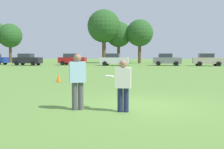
# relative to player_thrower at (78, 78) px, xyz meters

# --- Properties ---
(ground_plane) EXTENTS (197.88, 197.88, 0.00)m
(ground_plane) POSITION_rel_player_thrower_xyz_m (1.97, 0.85, -0.94)
(ground_plane) COLOR #608C3D
(player_thrower) EXTENTS (0.53, 0.40, 1.67)m
(player_thrower) POSITION_rel_player_thrower_xyz_m (0.00, 0.00, 0.00)
(player_thrower) COLOR #4C4C51
(player_thrower) RESTS_ON ground
(player_defender) EXTENTS (0.46, 0.29, 1.49)m
(player_defender) POSITION_rel_player_thrower_xyz_m (1.36, -0.20, -0.11)
(player_defender) COLOR #1E234C
(player_defender) RESTS_ON ground
(frisbee) EXTENTS (0.27, 0.27, 0.05)m
(frisbee) POSITION_rel_player_thrower_xyz_m (0.95, 0.13, 0.07)
(frisbee) COLOR white
(traffic_cone) EXTENTS (0.32, 0.32, 0.48)m
(traffic_cone) POSITION_rel_player_thrower_xyz_m (-2.80, 8.17, -0.71)
(traffic_cone) COLOR #D8590C
(traffic_cone) RESTS_ON ground
(parked_car_mid_left) EXTENTS (4.31, 2.43, 1.82)m
(parked_car_mid_left) POSITION_rel_player_thrower_xyz_m (-14.54, 33.29, -0.02)
(parked_car_mid_left) COLOR black
(parked_car_mid_left) RESTS_ON ground
(parked_car_center) EXTENTS (4.31, 2.43, 1.82)m
(parked_car_center) POSITION_rel_player_thrower_xyz_m (-7.82, 34.67, -0.02)
(parked_car_center) COLOR maroon
(parked_car_center) RESTS_ON ground
(parked_car_mid_right) EXTENTS (4.31, 2.43, 1.82)m
(parked_car_mid_right) POSITION_rel_player_thrower_xyz_m (-1.07, 33.01, -0.02)
(parked_car_mid_right) COLOR silver
(parked_car_mid_right) RESTS_ON ground
(parked_car_near_right) EXTENTS (4.31, 2.43, 1.82)m
(parked_car_near_right) POSITION_rel_player_thrower_xyz_m (6.83, 33.91, -0.02)
(parked_car_near_right) COLOR slate
(parked_car_near_right) RESTS_ON ground
(parked_car_far_right) EXTENTS (4.31, 2.43, 1.82)m
(parked_car_far_right) POSITION_rel_player_thrower_xyz_m (12.62, 32.93, -0.02)
(parked_car_far_right) COLOR #B7AD99
(parked_car_far_right) RESTS_ON ground
(tree_center_elm) EXTENTS (5.00, 5.00, 8.13)m
(tree_center_elm) POSITION_rel_player_thrower_xyz_m (-23.85, 47.88, 4.65)
(tree_center_elm) COLOR brown
(tree_center_elm) RESTS_ON ground
(tree_east_birch) EXTENTS (6.34, 6.34, 10.31)m
(tree_east_birch) POSITION_rel_player_thrower_xyz_m (-3.80, 44.88, 6.15)
(tree_east_birch) COLOR brown
(tree_east_birch) RESTS_ON ground
(tree_east_oak) EXTENTS (5.03, 5.03, 8.18)m
(tree_east_oak) POSITION_rel_player_thrower_xyz_m (-1.05, 46.60, 4.68)
(tree_east_oak) COLOR brown
(tree_east_oak) RESTS_ON ground
(tree_far_east_pine) EXTENTS (5.19, 5.19, 8.43)m
(tree_far_east_pine) POSITION_rel_player_thrower_xyz_m (3.09, 45.52, 4.86)
(tree_far_east_pine) COLOR brown
(tree_far_east_pine) RESTS_ON ground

